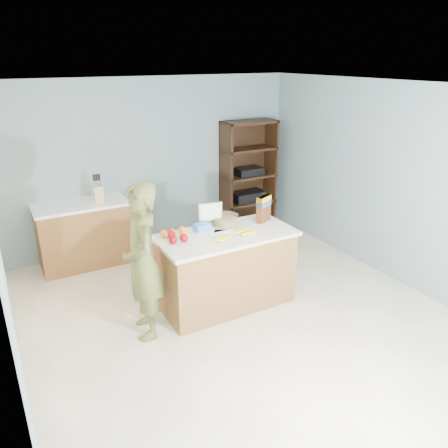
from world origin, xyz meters
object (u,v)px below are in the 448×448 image
shelving_unit (247,177)px  tv (210,213)px  cereal_box (264,207)px  counter_peninsula (226,272)px  person (143,262)px

shelving_unit → tv: (-1.59, -1.74, 0.19)m
cereal_box → shelving_unit: bearing=63.3°
counter_peninsula → tv: tv is taller
tv → cereal_box: size_ratio=0.89×
shelving_unit → person: bearing=-140.2°
shelving_unit → person: size_ratio=1.09×
tv → cereal_box: bearing=-16.8°
counter_peninsula → shelving_unit: shelving_unit is taller
shelving_unit → tv: bearing=-132.4°
shelving_unit → tv: shelving_unit is taller
shelving_unit → cereal_box: bearing=-116.7°
shelving_unit → counter_peninsula: bearing=-127.1°
counter_peninsula → tv: bearing=97.2°
person → cereal_box: 1.63m
person → tv: 1.08m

